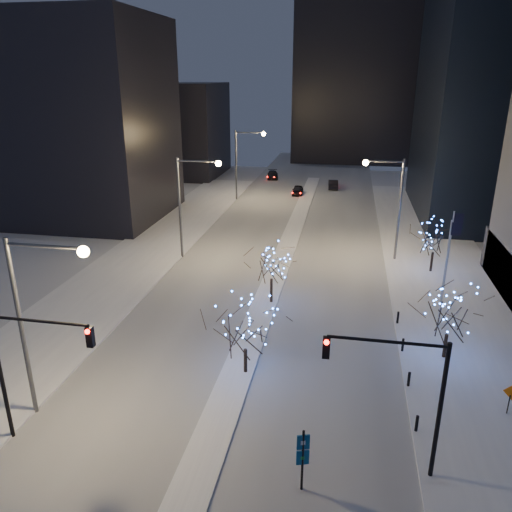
% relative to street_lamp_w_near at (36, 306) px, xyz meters
% --- Properties ---
extents(ground, '(160.00, 160.00, 0.00)m').
position_rel_street_lamp_w_near_xyz_m(ground, '(8.94, -2.00, -6.50)').
color(ground, silver).
rests_on(ground, ground).
extents(road, '(20.00, 130.00, 0.02)m').
position_rel_street_lamp_w_near_xyz_m(road, '(8.94, 33.00, -6.49)').
color(road, silver).
rests_on(road, ground).
extents(median, '(2.00, 80.00, 0.15)m').
position_rel_street_lamp_w_near_xyz_m(median, '(8.94, 28.00, -6.42)').
color(median, white).
rests_on(median, ground).
extents(east_sidewalk, '(10.00, 90.00, 0.15)m').
position_rel_street_lamp_w_near_xyz_m(east_sidewalk, '(23.94, 18.00, -6.42)').
color(east_sidewalk, white).
rests_on(east_sidewalk, ground).
extents(west_sidewalk, '(8.00, 90.00, 0.15)m').
position_rel_street_lamp_w_near_xyz_m(west_sidewalk, '(-5.06, 18.00, -6.42)').
color(west_sidewalk, white).
rests_on(west_sidewalk, ground).
extents(filler_west_near, '(22.00, 18.00, 24.00)m').
position_rel_street_lamp_w_near_xyz_m(filler_west_near, '(-19.06, 38.00, 5.50)').
color(filler_west_near, black).
rests_on(filler_west_near, ground).
extents(filler_west_far, '(18.00, 16.00, 16.00)m').
position_rel_street_lamp_w_near_xyz_m(filler_west_far, '(-17.06, 68.00, 1.50)').
color(filler_west_far, black).
rests_on(filler_west_far, ground).
extents(horizon_block, '(24.00, 14.00, 42.00)m').
position_rel_street_lamp_w_near_xyz_m(horizon_block, '(14.94, 90.00, 14.50)').
color(horizon_block, black).
rests_on(horizon_block, ground).
extents(street_lamp_w_near, '(4.40, 0.56, 10.00)m').
position_rel_street_lamp_w_near_xyz_m(street_lamp_w_near, '(0.00, 0.00, 0.00)').
color(street_lamp_w_near, '#595E66').
rests_on(street_lamp_w_near, ground).
extents(street_lamp_w_mid, '(4.40, 0.56, 10.00)m').
position_rel_street_lamp_w_near_xyz_m(street_lamp_w_mid, '(0.00, 25.00, 0.00)').
color(street_lamp_w_mid, '#595E66').
rests_on(street_lamp_w_mid, ground).
extents(street_lamp_w_far, '(4.40, 0.56, 10.00)m').
position_rel_street_lamp_w_near_xyz_m(street_lamp_w_far, '(0.00, 50.00, 0.00)').
color(street_lamp_w_far, '#595E66').
rests_on(street_lamp_w_far, ground).
extents(street_lamp_east, '(3.90, 0.56, 10.00)m').
position_rel_street_lamp_w_near_xyz_m(street_lamp_east, '(19.02, 28.00, -0.05)').
color(street_lamp_east, '#595E66').
rests_on(street_lamp_east, ground).
extents(traffic_signal_west, '(5.26, 0.43, 7.00)m').
position_rel_street_lamp_w_near_xyz_m(traffic_signal_west, '(0.50, -2.00, -1.74)').
color(traffic_signal_west, black).
rests_on(traffic_signal_west, ground).
extents(traffic_signal_east, '(5.26, 0.43, 7.00)m').
position_rel_street_lamp_w_near_xyz_m(traffic_signal_east, '(17.88, -1.00, -1.74)').
color(traffic_signal_east, black).
rests_on(traffic_signal_east, ground).
extents(flagpoles, '(1.35, 2.60, 8.00)m').
position_rel_street_lamp_w_near_xyz_m(flagpoles, '(22.30, 15.25, -1.70)').
color(flagpoles, silver).
rests_on(flagpoles, east_sidewalk).
extents(bollards, '(0.16, 12.16, 0.90)m').
position_rel_street_lamp_w_near_xyz_m(bollards, '(19.14, 8.00, -5.90)').
color(bollards, black).
rests_on(bollards, east_sidewalk).
extents(car_near, '(1.73, 4.03, 1.36)m').
position_rel_street_lamp_w_near_xyz_m(car_near, '(7.44, 54.93, -5.82)').
color(car_near, black).
rests_on(car_near, ground).
extents(car_mid, '(1.79, 4.37, 1.41)m').
position_rel_street_lamp_w_near_xyz_m(car_mid, '(12.59, 60.38, -5.79)').
color(car_mid, black).
rests_on(car_mid, ground).
extents(car_far, '(2.53, 4.79, 1.32)m').
position_rel_street_lamp_w_near_xyz_m(car_far, '(1.76, 66.53, -5.84)').
color(car_far, black).
rests_on(car_far, ground).
extents(holiday_tree_median_near, '(5.04, 5.04, 4.76)m').
position_rel_street_lamp_w_near_xyz_m(holiday_tree_median_near, '(9.44, 5.72, -3.34)').
color(holiday_tree_median_near, black).
rests_on(holiday_tree_median_near, median).
extents(holiday_tree_median_far, '(4.46, 4.46, 4.86)m').
position_rel_street_lamp_w_near_xyz_m(holiday_tree_median_far, '(9.44, 15.93, -3.07)').
color(holiday_tree_median_far, black).
rests_on(holiday_tree_median_far, median).
extents(holiday_tree_plaza_near, '(5.33, 5.33, 4.95)m').
position_rel_street_lamp_w_near_xyz_m(holiday_tree_plaza_near, '(21.71, 9.75, -3.23)').
color(holiday_tree_plaza_near, black).
rests_on(holiday_tree_plaza_near, east_sidewalk).
extents(holiday_tree_plaza_far, '(3.99, 3.99, 4.92)m').
position_rel_street_lamp_w_near_xyz_m(holiday_tree_plaza_far, '(22.99, 25.23, -3.11)').
color(holiday_tree_plaza_far, black).
rests_on(holiday_tree_plaza_far, east_sidewalk).
extents(wayfinding_sign, '(0.56, 0.24, 3.17)m').
position_rel_street_lamp_w_near_xyz_m(wayfinding_sign, '(13.73, -2.77, -4.55)').
color(wayfinding_sign, black).
rests_on(wayfinding_sign, ground).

